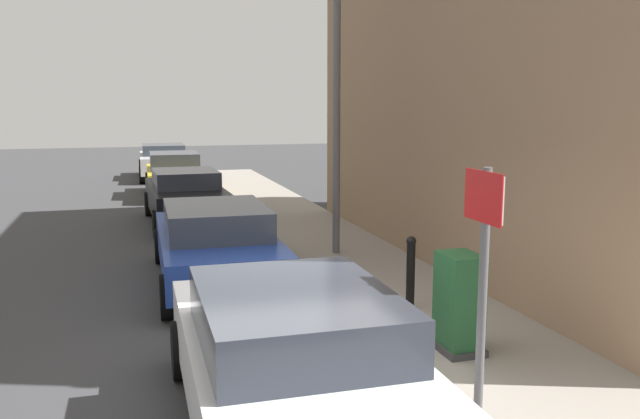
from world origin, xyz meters
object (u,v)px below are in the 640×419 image
(car_silver, at_px, (164,160))
(bollard_near_cabinet, at_px, (411,271))
(car_white, at_px, (293,360))
(car_black, at_px, (185,196))
(street_sign, at_px, (483,259))
(car_blue, at_px, (216,242))
(car_yellow, at_px, (175,173))
(lamppost, at_px, (337,86))
(utility_cabinet, at_px, (459,306))

(car_silver, height_order, bollard_near_cabinet, car_silver)
(car_white, bearing_deg, bollard_near_cabinet, -40.33)
(car_black, relative_size, street_sign, 1.86)
(car_black, height_order, car_silver, car_black)
(car_white, xyz_separation_m, street_sign, (1.58, -0.46, 0.92))
(car_silver, relative_size, street_sign, 1.95)
(car_white, xyz_separation_m, car_blue, (0.01, 5.32, -0.03))
(car_black, distance_m, bollard_near_cabinet, 8.56)
(car_blue, height_order, street_sign, street_sign)
(car_yellow, xyz_separation_m, bollard_near_cabinet, (2.26, -13.53, -0.03))
(lamppost, bearing_deg, bollard_near_cabinet, -91.26)
(car_silver, relative_size, bollard_near_cabinet, 4.32)
(car_white, distance_m, lamppost, 7.24)
(street_sign, bearing_deg, utility_cabinet, 67.36)
(car_black, xyz_separation_m, bollard_near_cabinet, (2.36, -8.23, -0.02))
(car_white, xyz_separation_m, car_black, (-0.01, 10.94, -0.02))
(car_black, distance_m, lamppost, 5.82)
(street_sign, bearing_deg, car_blue, 105.19)
(car_blue, xyz_separation_m, car_silver, (0.01, 16.20, 0.01))
(bollard_near_cabinet, bearing_deg, car_silver, 97.04)
(car_white, xyz_separation_m, bollard_near_cabinet, (2.34, 2.71, -0.04))
(car_white, distance_m, car_silver, 21.52)
(utility_cabinet, height_order, street_sign, street_sign)
(car_silver, bearing_deg, car_yellow, -178.33)
(car_black, bearing_deg, bollard_near_cabinet, -165.66)
(car_yellow, relative_size, bollard_near_cabinet, 3.96)
(car_white, relative_size, bollard_near_cabinet, 4.13)
(car_silver, height_order, utility_cabinet, car_silver)
(car_silver, xyz_separation_m, street_sign, (1.55, -21.98, 0.94))
(car_yellow, bearing_deg, car_white, -179.16)
(lamppost, bearing_deg, car_white, -110.97)
(bollard_near_cabinet, height_order, street_sign, street_sign)
(car_blue, relative_size, utility_cabinet, 3.92)
(car_white, distance_m, street_sign, 1.88)
(bollard_near_cabinet, bearing_deg, street_sign, -103.65)
(utility_cabinet, bearing_deg, lamppost, 88.01)
(car_black, bearing_deg, car_yellow, -2.68)
(bollard_near_cabinet, height_order, lamppost, lamppost)
(lamppost, bearing_deg, utility_cabinet, -91.99)
(car_black, height_order, lamppost, lamppost)
(street_sign, bearing_deg, car_yellow, 95.10)
(street_sign, xyz_separation_m, lamppost, (0.85, 6.78, 1.64))
(utility_cabinet, distance_m, bollard_near_cabinet, 1.57)
(street_sign, bearing_deg, car_black, 97.93)
(car_white, bearing_deg, lamppost, -20.44)
(car_black, bearing_deg, car_silver, -1.82)
(car_yellow, relative_size, street_sign, 1.79)
(car_black, distance_m, utility_cabinet, 10.05)
(car_white, relative_size, lamppost, 0.75)
(car_blue, bearing_deg, car_black, 1.22)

